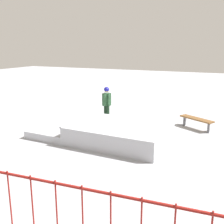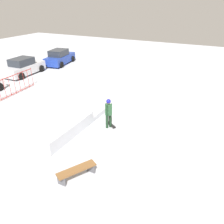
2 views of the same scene
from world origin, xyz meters
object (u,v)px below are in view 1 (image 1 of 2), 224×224
(skate_ramp, at_px, (108,133))
(skater, at_px, (107,102))
(park_bench, at_px, (196,121))
(skateboard, at_px, (104,120))

(skate_ramp, xyz_separation_m, skater, (1.22, -2.39, 0.69))
(park_bench, bearing_deg, skateboard, 8.55)
(skate_ramp, distance_m, skater, 2.77)
(skate_ramp, relative_size, skater, 3.17)
(skateboard, relative_size, park_bench, 0.49)
(skate_ramp, xyz_separation_m, park_bench, (-2.90, -3.09, 0.04))
(skate_ramp, height_order, skateboard, skate_ramp)
(skate_ramp, relative_size, skateboard, 7.02)
(skate_ramp, xyz_separation_m, skateboard, (1.41, -2.44, -0.24))
(skater, bearing_deg, park_bench, -49.33)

